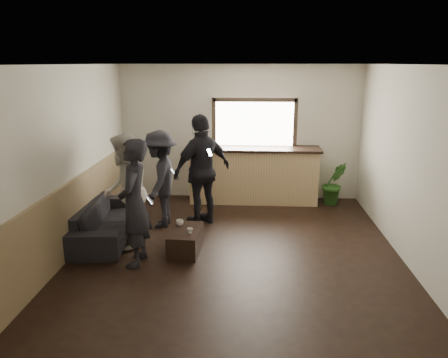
# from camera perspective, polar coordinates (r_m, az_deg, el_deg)

# --- Properties ---
(ground) EXTENTS (5.00, 6.00, 0.01)m
(ground) POSITION_cam_1_polar(r_m,az_deg,el_deg) (6.72, 1.31, -9.88)
(ground) COLOR black
(room_shell) EXTENTS (5.01, 6.01, 2.80)m
(room_shell) POSITION_cam_1_polar(r_m,az_deg,el_deg) (6.32, -5.31, 2.50)
(room_shell) COLOR silver
(room_shell) RESTS_ON ground
(bar_counter) EXTENTS (2.70, 0.68, 2.13)m
(bar_counter) POSITION_cam_1_polar(r_m,az_deg,el_deg) (9.06, 3.89, 0.98)
(bar_counter) COLOR tan
(bar_counter) RESTS_ON ground
(sofa) EXTENTS (0.98, 2.10, 0.59)m
(sofa) POSITION_cam_1_polar(r_m,az_deg,el_deg) (7.53, -15.13, -5.18)
(sofa) COLOR black
(sofa) RESTS_ON ground
(coffee_table) EXTENTS (0.48, 0.82, 0.35)m
(coffee_table) POSITION_cam_1_polar(r_m,az_deg,el_deg) (6.80, -5.01, -8.01)
(coffee_table) COLOR black
(coffee_table) RESTS_ON ground
(cup_a) EXTENTS (0.16, 0.16, 0.09)m
(cup_a) POSITION_cam_1_polar(r_m,az_deg,el_deg) (6.90, -5.82, -5.70)
(cup_a) COLOR silver
(cup_a) RESTS_ON coffee_table
(cup_b) EXTENTS (0.12, 0.12, 0.08)m
(cup_b) POSITION_cam_1_polar(r_m,az_deg,el_deg) (6.57, -4.47, -6.79)
(cup_b) COLOR silver
(cup_b) RESTS_ON coffee_table
(potted_plant) EXTENTS (0.56, 0.48, 0.89)m
(potted_plant) POSITION_cam_1_polar(r_m,az_deg,el_deg) (9.18, 14.17, -0.54)
(potted_plant) COLOR #2D6623
(potted_plant) RESTS_ON ground
(person_a) EXTENTS (0.49, 0.67, 1.83)m
(person_a) POSITION_cam_1_polar(r_m,az_deg,el_deg) (6.26, -11.64, -3.13)
(person_a) COLOR black
(person_a) RESTS_ON ground
(person_b) EXTENTS (0.83, 0.99, 1.80)m
(person_b) POSITION_cam_1_polar(r_m,az_deg,el_deg) (6.90, -12.81, -1.59)
(person_b) COLOR #BAB4A8
(person_b) RESTS_ON ground
(person_c) EXTENTS (0.68, 1.13, 1.71)m
(person_c) POSITION_cam_1_polar(r_m,az_deg,el_deg) (7.71, -8.33, -0.01)
(person_c) COLOR black
(person_c) RESTS_ON ground
(person_d) EXTENTS (1.19, 1.13, 1.98)m
(person_d) POSITION_cam_1_polar(r_m,az_deg,el_deg) (7.69, -2.85, 1.13)
(person_d) COLOR black
(person_d) RESTS_ON ground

